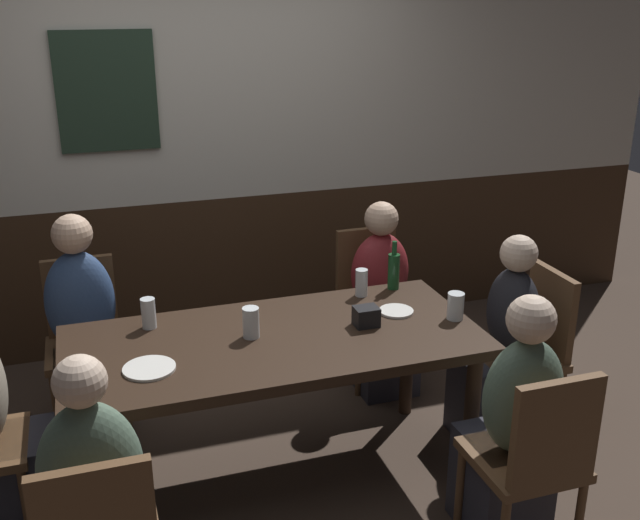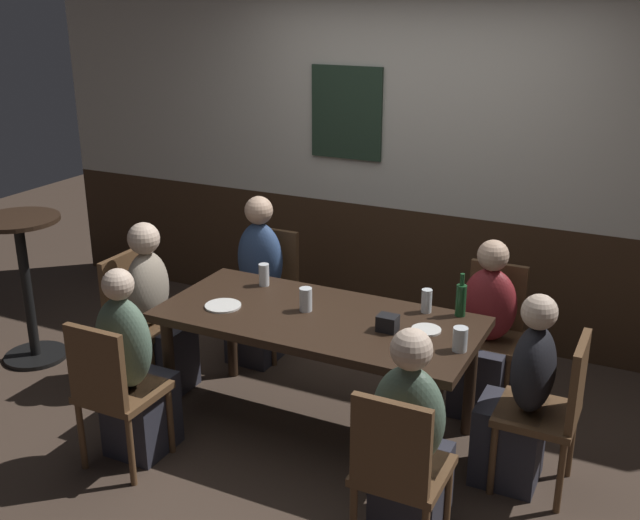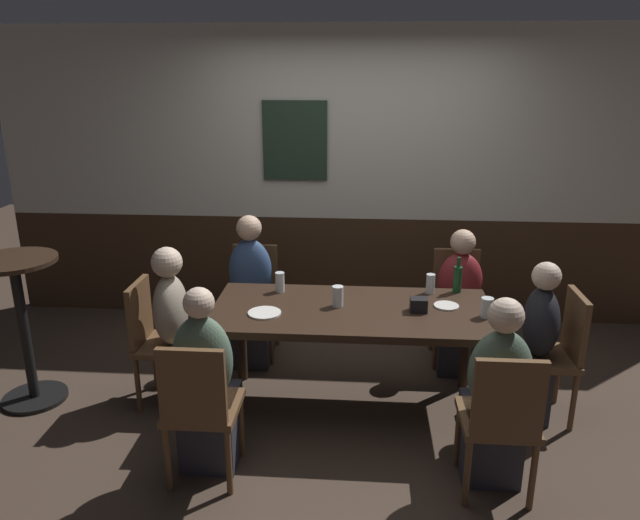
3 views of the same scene
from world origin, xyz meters
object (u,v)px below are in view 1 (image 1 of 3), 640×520
object	(u,v)px
person_left_far	(85,346)
tumbler_short	(149,315)
chair_left_far	(84,333)
condiment_caddy	(366,316)
plate_white_large	(149,368)
dining_table	(275,353)
plate_white_small	(396,311)
pint_glass_amber	(361,284)
beer_bottle_green	(394,270)
person_head_east	(500,356)
highball_clear	(455,308)
chair_right_far	(371,296)
chair_right_near	(535,456)
person_right_far	(382,312)
person_right_near	(511,439)
chair_head_east	(530,344)
beer_glass_half	(251,324)

from	to	relation	value
person_left_far	tumbler_short	bearing A→B (deg)	-53.86
chair_left_far	condiment_caddy	world-z (taller)	chair_left_far
chair_left_far	plate_white_large	xyz separation A→B (m)	(0.25, -0.97, 0.25)
dining_table	plate_white_small	distance (m)	0.63
dining_table	pint_glass_amber	distance (m)	0.64
dining_table	person_left_far	world-z (taller)	person_left_far
person_left_far	beer_bottle_green	size ratio (longest dim) A/B	4.61
pint_glass_amber	person_head_east	bearing A→B (deg)	-26.90
person_left_far	plate_white_small	world-z (taller)	person_left_far
plate_white_small	plate_white_large	bearing A→B (deg)	-170.03
highball_clear	chair_right_far	bearing A→B (deg)	92.69
person_left_far	tumbler_short	world-z (taller)	person_left_far
chair_left_far	person_head_east	bearing A→B (deg)	-22.96
chair_right_near	person_right_far	world-z (taller)	person_right_far
person_right_far	condiment_caddy	bearing A→B (deg)	-118.75
dining_table	highball_clear	distance (m)	0.87
dining_table	person_left_far	size ratio (longest dim) A/B	1.56
chair_left_far	highball_clear	distance (m)	1.92
condiment_caddy	person_left_far	bearing A→B (deg)	150.78
dining_table	chair_right_far	bearing A→B (deg)	46.03
person_left_far	person_right_near	world-z (taller)	person_left_far
pint_glass_amber	plate_white_small	distance (m)	0.26
chair_right_far	person_right_near	bearing A→B (deg)	-90.00
chair_left_far	highball_clear	bearing A→B (deg)	-28.86
highball_clear	chair_left_far	bearing A→B (deg)	151.14
chair_right_far	beer_bottle_green	xyz separation A→B (m)	(-0.08, -0.48, 0.34)
chair_right_far	person_right_near	size ratio (longest dim) A/B	0.79
person_left_far	pint_glass_amber	bearing A→B (deg)	-14.83
chair_left_far	pint_glass_amber	size ratio (longest dim) A/B	6.34
chair_left_far	chair_head_east	size ratio (longest dim) A/B	1.00
pint_glass_amber	condiment_caddy	world-z (taller)	pint_glass_amber
chair_head_east	person_right_near	bearing A→B (deg)	-127.93
person_right_near	highball_clear	xyz separation A→B (m)	(0.04, 0.60, 0.33)
person_head_east	beer_glass_half	distance (m)	1.31
chair_left_far	beer_bottle_green	size ratio (longest dim) A/B	3.45
beer_bottle_green	tumbler_short	bearing A→B (deg)	-176.12
person_right_far	plate_white_small	world-z (taller)	person_right_far
person_right_far	person_right_near	distance (m)	1.35
chair_left_far	pint_glass_amber	distance (m)	1.47
chair_left_far	person_left_far	bearing A→B (deg)	-90.00
person_left_far	person_head_east	bearing A→B (deg)	-18.89
beer_bottle_green	condiment_caddy	distance (m)	0.48
pint_glass_amber	beer_bottle_green	distance (m)	0.20
chair_left_far	plate_white_small	distance (m)	1.64
chair_right_far	chair_right_near	bearing A→B (deg)	-90.00
chair_right_far	beer_glass_half	distance (m)	1.25
chair_right_far	person_head_east	bearing A→B (deg)	-66.69
chair_head_east	tumbler_short	world-z (taller)	tumbler_short
person_right_near	beer_bottle_green	distance (m)	1.10
dining_table	chair_right_far	size ratio (longest dim) A/B	2.09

